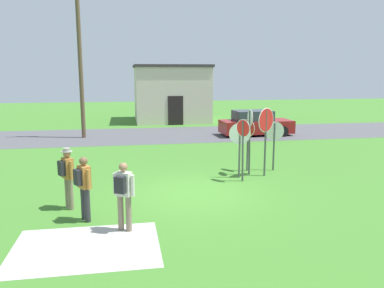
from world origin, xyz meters
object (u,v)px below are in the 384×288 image
parked_car_on_street (255,124)px  stop_sign_far_back (248,136)px  utility_pole (80,56)px  stop_sign_nearest (250,132)px  person_in_teal (67,174)px  stop_sign_low_front (266,129)px  person_on_left (124,192)px  person_near_signs (84,184)px  stop_sign_leaning_left (274,137)px  stop_sign_rear_left (243,140)px  stop_sign_tallest (240,141)px

parked_car_on_street → stop_sign_far_back: bearing=-110.8°
utility_pole → parked_car_on_street: bearing=-4.7°
stop_sign_far_back → stop_sign_nearest: (-0.12, -0.59, 0.26)m
utility_pole → parked_car_on_street: (10.22, -0.83, -3.97)m
stop_sign_far_back → person_in_teal: bearing=-152.2°
stop_sign_low_front → stop_sign_nearest: stop_sign_low_front is taller
stop_sign_nearest → person_on_left: 6.53m
utility_pole → stop_sign_low_front: size_ratio=3.54×
stop_sign_low_front → person_in_teal: size_ratio=1.46×
stop_sign_low_front → person_near_signs: stop_sign_low_front is taller
parked_car_on_street → stop_sign_leaning_left: 8.75m
utility_pole → stop_sign_rear_left: utility_pole is taller
parked_car_on_street → person_near_signs: size_ratio=2.59×
parked_car_on_street → stop_sign_rear_left: stop_sign_rear_left is taller
stop_sign_tallest → stop_sign_nearest: bearing=35.9°
parked_car_on_street → person_near_signs: (-8.91, -12.70, 0.29)m
parked_car_on_street → stop_sign_nearest: (-3.29, -8.94, 0.93)m
stop_sign_far_back → person_in_teal: stop_sign_far_back is taller
utility_pole → stop_sign_far_back: (7.04, -9.19, -3.30)m
stop_sign_low_front → stop_sign_leaning_left: size_ratio=1.32×
utility_pole → stop_sign_tallest: size_ratio=4.46×
parked_car_on_street → person_on_left: size_ratio=2.59×
stop_sign_nearest → person_in_teal: (-6.16, -2.72, -0.61)m
parked_car_on_street → stop_sign_leaning_left: (-2.14, -8.46, 0.61)m
stop_sign_leaning_left → stop_sign_tallest: bearing=-153.0°
stop_sign_rear_left → person_on_left: bearing=-137.6°
person_in_teal → person_near_signs: size_ratio=1.03×
utility_pole → stop_sign_nearest: 12.36m
stop_sign_leaning_left → stop_sign_tallest: size_ratio=0.96×
person_in_teal → stop_sign_nearest: bearing=23.8°
utility_pole → stop_sign_low_front: utility_pole is taller
person_on_left → person_in_teal: size_ratio=0.97×
stop_sign_low_front → stop_sign_leaning_left: 1.09m
stop_sign_leaning_left → person_in_teal: 7.98m
stop_sign_low_front → stop_sign_rear_left: 1.21m
stop_sign_tallest → person_on_left: size_ratio=1.19×
stop_sign_far_back → stop_sign_nearest: bearing=-101.4°
parked_car_on_street → utility_pole: bearing=175.3°
parked_car_on_street → stop_sign_tallest: bearing=-112.1°
stop_sign_low_front → stop_sign_tallest: 1.08m
person_in_teal → stop_sign_low_front: bearing=20.1°
parked_car_on_street → stop_sign_low_front: stop_sign_low_front is taller
stop_sign_low_front → stop_sign_far_back: 1.03m
stop_sign_rear_left → person_in_teal: size_ratio=1.27×
stop_sign_low_front → stop_sign_far_back: size_ratio=1.25×
utility_pole → stop_sign_far_back: size_ratio=4.43×
stop_sign_rear_left → stop_sign_tallest: bearing=86.3°
stop_sign_rear_left → stop_sign_tallest: 0.49m
stop_sign_leaning_left → stop_sign_far_back: bearing=174.2°
person_in_teal → stop_sign_rear_left: bearing=18.5°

